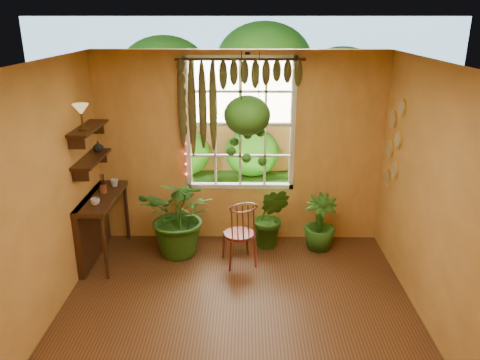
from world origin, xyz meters
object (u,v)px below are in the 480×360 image
(counter_ledge, at_px, (96,220))
(potted_plant_mid, at_px, (271,217))
(windsor_chair, at_px, (240,243))
(potted_plant_left, at_px, (181,215))
(hanging_basket, at_px, (247,120))

(counter_ledge, xyz_separation_m, potted_plant_mid, (2.34, 0.34, -0.10))
(windsor_chair, distance_m, potted_plant_mid, 0.66)
(counter_ledge, xyz_separation_m, potted_plant_left, (1.12, 0.12, 0.02))
(windsor_chair, bearing_deg, counter_ledge, 157.52)
(windsor_chair, height_order, potted_plant_left, potted_plant_left)
(potted_plant_mid, bearing_deg, potted_plant_left, -170.00)
(potted_plant_mid, distance_m, hanging_basket, 1.43)
(windsor_chair, distance_m, potted_plant_left, 0.88)
(windsor_chair, height_order, potted_plant_mid, windsor_chair)
(windsor_chair, distance_m, hanging_basket, 1.59)
(counter_ledge, distance_m, potted_plant_left, 1.13)
(counter_ledge, bearing_deg, potted_plant_left, 6.29)
(hanging_basket, bearing_deg, windsor_chair, -102.06)
(counter_ledge, height_order, potted_plant_left, potted_plant_left)
(counter_ledge, height_order, potted_plant_mid, potted_plant_mid)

